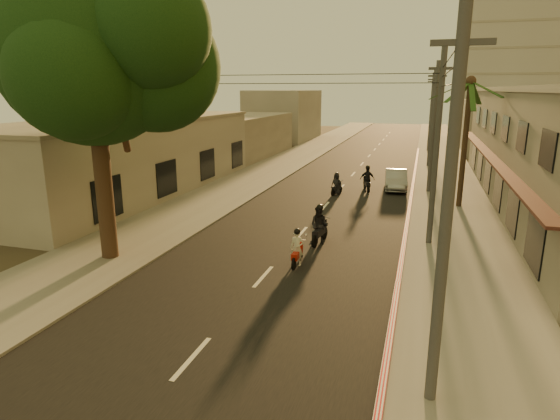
{
  "coord_description": "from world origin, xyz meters",
  "views": [
    {
      "loc": [
        5.62,
        -14.13,
        7.12
      ],
      "look_at": [
        -0.47,
        5.79,
        1.74
      ],
      "focal_mm": 30.0,
      "sensor_mm": 36.0,
      "label": 1
    }
  ],
  "objects_px": {
    "broadleaf_tree": "(102,54)",
    "scooter_far_a": "(336,184)",
    "palm_tree": "(470,89)",
    "scooter_mid_b": "(367,180)",
    "parked_car": "(396,180)",
    "scooter_red": "(297,249)",
    "scooter_mid_a": "(319,226)"
  },
  "relations": [
    {
      "from": "scooter_red",
      "to": "scooter_far_a",
      "type": "height_order",
      "value": "scooter_red"
    },
    {
      "from": "scooter_far_a",
      "to": "scooter_red",
      "type": "bearing_deg",
      "value": -70.2
    },
    {
      "from": "scooter_far_a",
      "to": "scooter_mid_b",
      "type": "bearing_deg",
      "value": 57.8
    },
    {
      "from": "parked_car",
      "to": "scooter_mid_b",
      "type": "bearing_deg",
      "value": -150.57
    },
    {
      "from": "broadleaf_tree",
      "to": "parked_car",
      "type": "bearing_deg",
      "value": 60.28
    },
    {
      "from": "scooter_mid_a",
      "to": "scooter_mid_b",
      "type": "xyz_separation_m",
      "value": [
        0.74,
        12.6,
        -0.02
      ]
    },
    {
      "from": "scooter_mid_b",
      "to": "scooter_mid_a",
      "type": "bearing_deg",
      "value": -110.62
    },
    {
      "from": "palm_tree",
      "to": "parked_car",
      "type": "distance_m",
      "value": 8.89
    },
    {
      "from": "broadleaf_tree",
      "to": "palm_tree",
      "type": "relative_size",
      "value": 1.48
    },
    {
      "from": "scooter_mid_b",
      "to": "scooter_far_a",
      "type": "bearing_deg",
      "value": -155.62
    },
    {
      "from": "scooter_red",
      "to": "scooter_far_a",
      "type": "distance_m",
      "value": 13.95
    },
    {
      "from": "broadleaf_tree",
      "to": "parked_car",
      "type": "distance_m",
      "value": 22.58
    },
    {
      "from": "scooter_red",
      "to": "scooter_mid_b",
      "type": "bearing_deg",
      "value": 85.57
    },
    {
      "from": "scooter_red",
      "to": "scooter_mid_a",
      "type": "distance_m",
      "value": 3.04
    },
    {
      "from": "palm_tree",
      "to": "parked_car",
      "type": "height_order",
      "value": "palm_tree"
    },
    {
      "from": "scooter_mid_b",
      "to": "scooter_far_a",
      "type": "height_order",
      "value": "scooter_mid_b"
    },
    {
      "from": "broadleaf_tree",
      "to": "scooter_far_a",
      "type": "relative_size",
      "value": 7.64
    },
    {
      "from": "palm_tree",
      "to": "scooter_mid_a",
      "type": "height_order",
      "value": "palm_tree"
    },
    {
      "from": "scooter_mid_a",
      "to": "broadleaf_tree",
      "type": "bearing_deg",
      "value": -142.5
    },
    {
      "from": "broadleaf_tree",
      "to": "scooter_red",
      "type": "xyz_separation_m",
      "value": [
        7.55,
        1.47,
        -7.77
      ]
    },
    {
      "from": "palm_tree",
      "to": "scooter_far_a",
      "type": "height_order",
      "value": "palm_tree"
    },
    {
      "from": "palm_tree",
      "to": "scooter_far_a",
      "type": "relative_size",
      "value": 5.18
    },
    {
      "from": "scooter_red",
      "to": "parked_car",
      "type": "distance_m",
      "value": 17.2
    },
    {
      "from": "broadleaf_tree",
      "to": "palm_tree",
      "type": "distance_m",
      "value": 20.18
    },
    {
      "from": "scooter_far_a",
      "to": "parked_car",
      "type": "bearing_deg",
      "value": 54.25
    },
    {
      "from": "broadleaf_tree",
      "to": "scooter_far_a",
      "type": "bearing_deg",
      "value": 66.61
    },
    {
      "from": "scooter_mid_b",
      "to": "parked_car",
      "type": "bearing_deg",
      "value": 16.96
    },
    {
      "from": "scooter_mid_a",
      "to": "parked_car",
      "type": "distance_m",
      "value": 14.17
    },
    {
      "from": "palm_tree",
      "to": "scooter_mid_a",
      "type": "distance_m",
      "value": 13.15
    },
    {
      "from": "parked_car",
      "to": "broadleaf_tree",
      "type": "bearing_deg",
      "value": -124.51
    },
    {
      "from": "scooter_mid_b",
      "to": "parked_car",
      "type": "height_order",
      "value": "scooter_mid_b"
    },
    {
      "from": "scooter_far_a",
      "to": "broadleaf_tree",
      "type": "bearing_deg",
      "value": -97.23
    }
  ]
}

